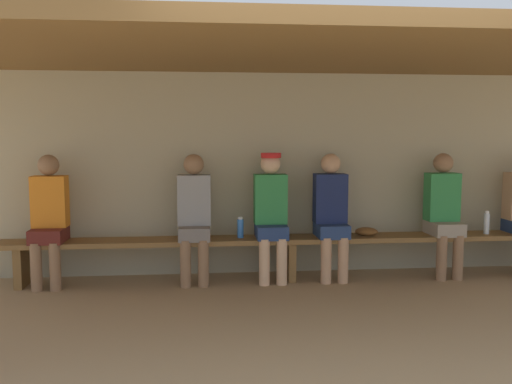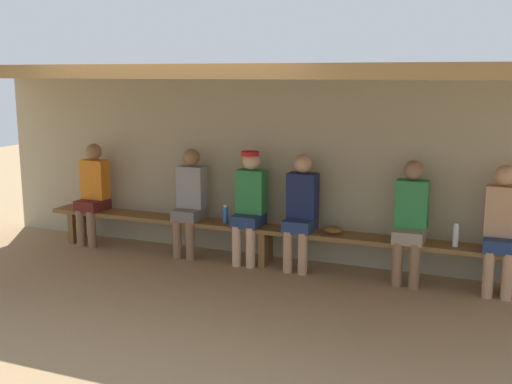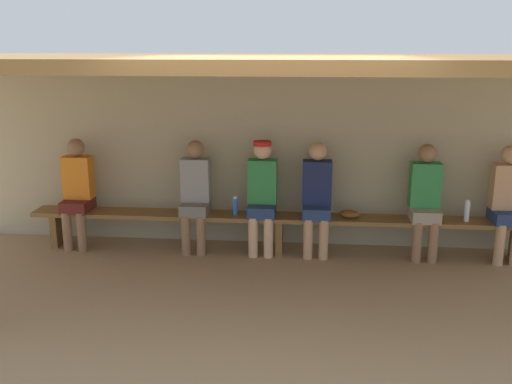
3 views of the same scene
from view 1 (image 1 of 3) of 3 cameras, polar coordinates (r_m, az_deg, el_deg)
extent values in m
plane|color=#9E7F59|center=(4.41, 6.93, -14.40)|extent=(24.00, 24.00, 0.00)
cube|color=tan|center=(6.11, 3.02, 1.96)|extent=(8.00, 0.20, 2.20)
cube|color=brown|center=(4.87, 5.45, 14.58)|extent=(8.00, 2.80, 0.12)
cube|color=brown|center=(5.76, 3.65, -4.97)|extent=(6.00, 0.36, 0.05)
cube|color=brown|center=(6.02, -23.39, -7.21)|extent=(0.08, 0.29, 0.41)
cube|color=brown|center=(5.81, 3.63, -7.20)|extent=(0.08, 0.29, 0.41)
cube|color=gray|center=(6.21, 19.14, -3.60)|extent=(0.32, 0.40, 0.14)
cylinder|color=#8C6647|center=(6.09, 18.90, -6.57)|extent=(0.11, 0.11, 0.48)
cylinder|color=#8C6647|center=(6.16, 20.43, -6.47)|extent=(0.11, 0.11, 0.48)
cube|color=#2D8442|center=(6.24, 18.94, -0.49)|extent=(0.34, 0.20, 0.52)
sphere|color=#8C6647|center=(6.21, 19.06, 2.91)|extent=(0.21, 0.21, 0.21)
cube|color=slate|center=(5.65, -6.48, -4.24)|extent=(0.32, 0.40, 0.14)
cylinder|color=#8C6647|center=(5.56, -7.41, -7.48)|extent=(0.11, 0.11, 0.48)
cylinder|color=#8C6647|center=(5.55, -5.54, -7.47)|extent=(0.11, 0.11, 0.48)
cube|color=gray|center=(5.68, -6.51, -0.81)|extent=(0.34, 0.20, 0.52)
sphere|color=#8C6647|center=(5.65, -6.56, 2.91)|extent=(0.21, 0.21, 0.21)
cube|color=navy|center=(5.81, 7.92, -3.98)|extent=(0.32, 0.40, 0.14)
cylinder|color=tan|center=(5.69, 7.37, -7.15)|extent=(0.11, 0.11, 0.48)
cylinder|color=tan|center=(5.73, 9.13, -7.08)|extent=(0.11, 0.11, 0.48)
cube|color=#19234C|center=(5.83, 7.79, -0.65)|extent=(0.34, 0.20, 0.52)
sphere|color=tan|center=(5.80, 7.84, 2.98)|extent=(0.21, 0.21, 0.21)
cube|color=#591E19|center=(5.86, -20.90, -4.23)|extent=(0.32, 0.40, 0.14)
cylinder|color=#8C6647|center=(5.79, -22.08, -7.33)|extent=(0.11, 0.11, 0.48)
cylinder|color=#8C6647|center=(5.74, -20.34, -7.37)|extent=(0.11, 0.11, 0.48)
cube|color=orange|center=(5.89, -20.82, -0.93)|extent=(0.34, 0.20, 0.52)
sphere|color=#8C6647|center=(5.86, -20.96, 2.66)|extent=(0.21, 0.21, 0.21)
cube|color=navy|center=(5.69, 1.61, -4.12)|extent=(0.32, 0.40, 0.14)
cylinder|color=#DBAD84|center=(5.59, 0.88, -7.36)|extent=(0.11, 0.11, 0.48)
cylinder|color=#DBAD84|center=(5.61, 2.72, -7.31)|extent=(0.11, 0.11, 0.48)
cube|color=#2D8442|center=(5.72, 1.52, -0.73)|extent=(0.34, 0.20, 0.52)
sphere|color=#DBAD84|center=(5.69, 1.53, 2.98)|extent=(0.21, 0.21, 0.21)
cylinder|color=red|center=(5.65, 1.58, 3.87)|extent=(0.21, 0.21, 0.05)
cylinder|color=blue|center=(5.69, -1.65, -3.85)|extent=(0.07, 0.07, 0.19)
cylinder|color=white|center=(5.67, -1.65, -2.76)|extent=(0.05, 0.05, 0.02)
cylinder|color=silver|center=(6.41, 23.04, -3.07)|extent=(0.06, 0.06, 0.23)
cylinder|color=white|center=(6.39, 23.09, -1.96)|extent=(0.04, 0.04, 0.02)
ellipsoid|color=brown|center=(5.92, 11.52, -4.09)|extent=(0.28, 0.23, 0.09)
camera|label=2|loc=(3.78, 102.55, 9.51)|focal=43.84mm
camera|label=3|loc=(1.74, 122.51, 27.52)|focal=39.81mm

